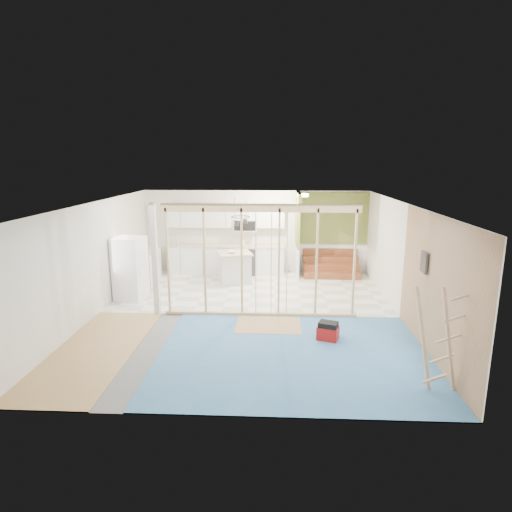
{
  "coord_description": "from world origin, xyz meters",
  "views": [
    {
      "loc": [
        0.65,
        -9.34,
        3.53
      ],
      "look_at": [
        0.17,
        0.6,
        1.29
      ],
      "focal_mm": 30.0,
      "sensor_mm": 36.0,
      "label": 1
    }
  ],
  "objects_px": {
    "island": "(234,268)",
    "ladder": "(439,339)",
    "fridge": "(131,269)",
    "toolbox": "(328,332)"
  },
  "relations": [
    {
      "from": "fridge",
      "to": "ladder",
      "type": "bearing_deg",
      "value": -25.18
    },
    {
      "from": "fridge",
      "to": "ladder",
      "type": "height_order",
      "value": "ladder"
    },
    {
      "from": "island",
      "to": "ladder",
      "type": "xyz_separation_m",
      "value": [
        3.68,
        -5.9,
        0.43
      ]
    },
    {
      "from": "toolbox",
      "to": "ladder",
      "type": "bearing_deg",
      "value": -32.88
    },
    {
      "from": "island",
      "to": "ladder",
      "type": "bearing_deg",
      "value": -74.48
    },
    {
      "from": "fridge",
      "to": "island",
      "type": "xyz_separation_m",
      "value": [
        2.5,
        1.64,
        -0.36
      ]
    },
    {
      "from": "fridge",
      "to": "island",
      "type": "distance_m",
      "value": 3.01
    },
    {
      "from": "fridge",
      "to": "island",
      "type": "height_order",
      "value": "fridge"
    },
    {
      "from": "toolbox",
      "to": "fridge",
      "type": "bearing_deg",
      "value": 174.04
    },
    {
      "from": "island",
      "to": "fridge",
      "type": "bearing_deg",
      "value": -163.11
    }
  ]
}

